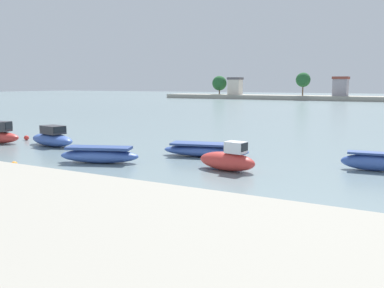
{
  "coord_description": "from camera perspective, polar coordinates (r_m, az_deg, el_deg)",
  "views": [
    {
      "loc": [
        16.97,
        -13.18,
        4.63
      ],
      "look_at": [
        5.09,
        8.67,
        0.98
      ],
      "focal_mm": 38.49,
      "sensor_mm": 36.0,
      "label": 1
    }
  ],
  "objects": [
    {
      "name": "ground_plane",
      "position": [
        21.98,
        -23.14,
        -4.5
      ],
      "size": [
        400.0,
        400.0,
        0.0
      ],
      "primitive_type": "plane",
      "color": "slate"
    },
    {
      "name": "moored_boat_1",
      "position": [
        32.6,
        -18.8,
        0.76
      ],
      "size": [
        4.77,
        2.5,
        1.54
      ],
      "rotation": [
        0.0,
        0.0,
        -0.18
      ],
      "color": "#3856A8",
      "rests_on": "ground"
    },
    {
      "name": "moored_boat_2",
      "position": [
        24.91,
        -12.72,
        -1.51
      ],
      "size": [
        4.92,
        2.97,
        0.96
      ],
      "rotation": [
        0.0,
        0.0,
        0.37
      ],
      "color": "#3856A8",
      "rests_on": "ground"
    },
    {
      "name": "moored_boat_3",
      "position": [
        26.44,
        1.91,
        -0.84
      ],
      "size": [
        5.8,
        2.98,
        0.87
      ],
      "rotation": [
        0.0,
        0.0,
        0.25
      ],
      "color": "#3856A8",
      "rests_on": "ground"
    },
    {
      "name": "moored_boat_4",
      "position": [
        22.21,
        4.97,
        -2.2
      ],
      "size": [
        3.49,
        1.74,
        1.61
      ],
      "rotation": [
        0.0,
        0.0,
        -0.13
      ],
      "color": "#C63833",
      "rests_on": "ground"
    },
    {
      "name": "moored_boat_5",
      "position": [
        24.13,
        23.79,
        -2.27
      ],
      "size": [
        3.36,
        1.32,
        1.0
      ],
      "rotation": [
        0.0,
        0.0,
        0.11
      ],
      "color": "#3856A8",
      "rests_on": "ground"
    },
    {
      "name": "mooring_buoy_0",
      "position": [
        36.68,
        -21.96,
        0.8
      ],
      "size": [
        0.4,
        0.4,
        0.4
      ],
      "primitive_type": "sphere",
      "color": "red",
      "rests_on": "ground"
    },
    {
      "name": "mooring_buoy_2",
      "position": [
        24.78,
        -23.41,
        -2.67
      ],
      "size": [
        0.39,
        0.39,
        0.39
      ],
      "primitive_type": "sphere",
      "color": "orange",
      "rests_on": "ground"
    },
    {
      "name": "distant_shoreline",
      "position": [
        122.11,
        20.83,
        6.46
      ],
      "size": [
        110.99,
        9.87,
        7.8
      ],
      "color": "#9E998C",
      "rests_on": "ground"
    }
  ]
}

